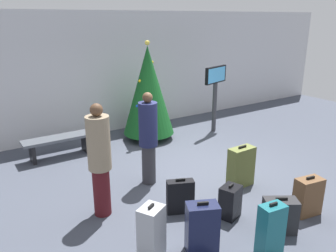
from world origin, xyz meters
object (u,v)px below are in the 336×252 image
at_px(suitcase_3, 241,167).
at_px(suitcase_5, 280,216).
at_px(suitcase_1, 230,202).
at_px(suitcase_4, 308,197).
at_px(suitcase_0, 202,228).
at_px(suitcase_7, 180,196).
at_px(suitcase_6, 152,231).
at_px(flight_info_kiosk, 215,87).
at_px(traveller_0, 100,158).
at_px(holiday_tree, 148,90).
at_px(suitcase_2, 271,230).
at_px(traveller_1, 148,137).
at_px(waiting_bench, 59,142).

bearing_deg(suitcase_3, suitcase_5, -112.15).
xyz_separation_m(suitcase_1, suitcase_3, (0.90, 0.68, 0.12)).
relative_size(suitcase_3, suitcase_4, 1.21).
bearing_deg(suitcase_0, suitcase_4, -5.73).
height_order(suitcase_1, suitcase_3, suitcase_3).
distance_m(suitcase_5, suitcase_7, 1.54).
bearing_deg(suitcase_6, suitcase_1, 3.90).
relative_size(flight_info_kiosk, traveller_0, 0.98).
xyz_separation_m(holiday_tree, flight_info_kiosk, (1.83, -0.46, -0.02)).
bearing_deg(suitcase_1, suitcase_4, -29.55).
height_order(suitcase_2, suitcase_7, suitcase_2).
distance_m(traveller_1, suitcase_4, 2.90).
relative_size(suitcase_1, suitcase_7, 0.95).
bearing_deg(traveller_1, suitcase_0, -101.20).
relative_size(suitcase_2, suitcase_5, 1.36).
distance_m(suitcase_1, suitcase_6, 1.51).
distance_m(suitcase_0, suitcase_4, 2.02).
bearing_deg(suitcase_4, waiting_bench, 120.06).
bearing_deg(suitcase_0, suitcase_6, 151.92).
xyz_separation_m(traveller_0, suitcase_4, (2.76, -1.82, -0.66)).
bearing_deg(traveller_1, suitcase_6, -119.15).
distance_m(traveller_0, suitcase_2, 2.68).
height_order(traveller_0, suitcase_7, traveller_0).
bearing_deg(suitcase_6, suitcase_4, -11.29).
bearing_deg(flight_info_kiosk, suitcase_6, -139.28).
height_order(suitcase_1, suitcase_4, suitcase_4).
bearing_deg(suitcase_6, traveller_0, 96.80).
height_order(holiday_tree, suitcase_6, holiday_tree).
bearing_deg(suitcase_4, suitcase_3, 98.64).
height_order(holiday_tree, suitcase_4, holiday_tree).
height_order(traveller_0, suitcase_5, traveller_0).
relative_size(waiting_bench, suitcase_2, 2.08).
bearing_deg(waiting_bench, traveller_0, -92.44).
relative_size(suitcase_4, suitcase_7, 1.11).
bearing_deg(suitcase_7, suitcase_0, -108.69).
xyz_separation_m(suitcase_0, suitcase_4, (2.01, -0.20, -0.05)).
relative_size(traveller_0, suitcase_5, 3.27).
bearing_deg(holiday_tree, suitcase_1, -101.18).
bearing_deg(suitcase_6, holiday_tree, 60.32).
relative_size(traveller_1, suitcase_0, 2.33).
xyz_separation_m(suitcase_0, suitcase_3, (1.81, 1.10, 0.02)).
bearing_deg(waiting_bench, suitcase_6, -89.46).
distance_m(flight_info_kiosk, suitcase_4, 4.42).
xyz_separation_m(flight_info_kiosk, suitcase_5, (-2.26, -4.12, -1.00)).
distance_m(suitcase_6, suitcase_7, 1.13).
distance_m(suitcase_0, suitcase_3, 2.12).
bearing_deg(waiting_bench, suitcase_3, -53.18).
distance_m(traveller_1, suitcase_5, 2.65).
bearing_deg(traveller_0, waiting_bench, 87.56).
bearing_deg(flight_info_kiosk, suitcase_0, -132.33).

